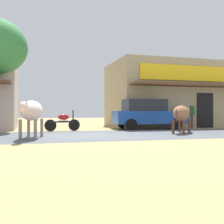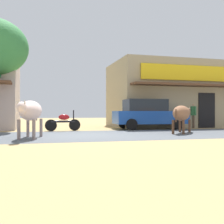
# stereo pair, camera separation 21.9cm
# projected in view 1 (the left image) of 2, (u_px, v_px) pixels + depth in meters

# --- Properties ---
(ground) EXTENTS (80.00, 80.00, 0.00)m
(ground) POSITION_uv_depth(u_px,v_px,m) (83.00, 135.00, 11.45)
(ground) COLOR tan
(asphalt_road) EXTENTS (72.00, 5.41, 0.00)m
(asphalt_road) POSITION_uv_depth(u_px,v_px,m) (83.00, 135.00, 11.45)
(asphalt_road) COLOR #50555B
(asphalt_road) RESTS_ON ground
(storefront_right_club) EXTENTS (7.74, 5.85, 4.19)m
(storefront_right_club) POSITION_uv_depth(u_px,v_px,m) (169.00, 95.00, 19.35)
(storefront_right_club) COLOR tan
(storefront_right_club) RESTS_ON ground
(parked_hatchback_car) EXTENTS (4.05, 2.05, 1.64)m
(parked_hatchback_car) POSITION_uv_depth(u_px,v_px,m) (147.00, 114.00, 15.87)
(parked_hatchback_car) COLOR #18459B
(parked_hatchback_car) RESTS_ON ground
(parked_motorcycle) EXTENTS (1.77, 0.36, 1.04)m
(parked_motorcycle) POSITION_uv_depth(u_px,v_px,m) (63.00, 122.00, 14.20)
(parked_motorcycle) COLOR black
(parked_motorcycle) RESTS_ON ground
(cow_near_brown) EXTENTS (1.08, 2.69, 1.33)m
(cow_near_brown) POSITION_uv_depth(u_px,v_px,m) (31.00, 111.00, 9.99)
(cow_near_brown) COLOR beige
(cow_near_brown) RESTS_ON ground
(cow_far_dark) EXTENTS (2.03, 2.24, 1.23)m
(cow_far_dark) POSITION_uv_depth(u_px,v_px,m) (182.00, 113.00, 12.78)
(cow_far_dark) COLOR #915F3F
(cow_far_dark) RESTS_ON ground
(pedestrian_by_shop) EXTENTS (0.46, 0.61, 1.49)m
(pedestrian_by_shop) POSITION_uv_depth(u_px,v_px,m) (191.00, 113.00, 17.14)
(pedestrian_by_shop) COLOR brown
(pedestrian_by_shop) RESTS_ON ground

